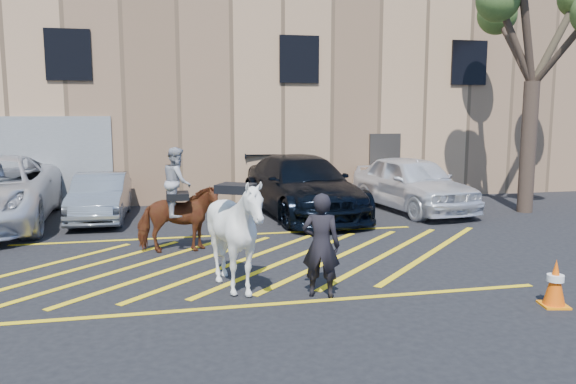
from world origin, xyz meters
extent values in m
plane|color=black|center=(0.00, 0.00, 0.00)|extent=(90.00, 90.00, 0.00)
imported|color=gray|center=(-3.04, 4.88, 0.64)|extent=(1.42, 3.89, 1.27)
imported|color=black|center=(2.49, 4.45, 0.84)|extent=(2.99, 6.02, 1.68)
imported|color=white|center=(5.90, 4.50, 0.82)|extent=(2.58, 5.04, 1.64)
imported|color=black|center=(1.09, -2.58, 0.84)|extent=(0.72, 0.60, 1.68)
cube|color=tan|center=(0.00, 12.00, 3.50)|extent=(32.00, 10.00, 7.00)
cube|color=#2D2D30|center=(0.00, 12.00, 7.15)|extent=(32.20, 10.20, 0.30)
cube|color=black|center=(-4.00, 6.96, 4.60)|extent=(1.30, 0.08, 1.50)
cube|color=black|center=(3.00, 6.96, 4.60)|extent=(1.30, 0.08, 1.50)
cube|color=black|center=(9.00, 6.96, 4.60)|extent=(1.30, 0.08, 1.50)
cube|color=#38332D|center=(6.00, 6.96, 1.10)|extent=(1.10, 0.08, 2.20)
cube|color=yellow|center=(-4.20, -0.30, 0.01)|extent=(4.20, 4.20, 0.01)
cube|color=yellow|center=(-3.15, -0.30, 0.01)|extent=(4.20, 4.20, 0.01)
cube|color=yellow|center=(-2.10, -0.30, 0.01)|extent=(4.20, 4.20, 0.01)
cube|color=yellow|center=(-1.05, -0.30, 0.01)|extent=(4.20, 4.20, 0.01)
cube|color=yellow|center=(0.00, -0.30, 0.01)|extent=(4.20, 4.20, 0.01)
cube|color=yellow|center=(1.05, -0.30, 0.01)|extent=(4.20, 4.20, 0.01)
cube|color=yellow|center=(2.10, -0.30, 0.01)|extent=(4.20, 4.20, 0.01)
cube|color=yellow|center=(3.15, -0.30, 0.01)|extent=(4.20, 4.20, 0.01)
cube|color=yellow|center=(4.20, -0.30, 0.01)|extent=(4.20, 4.20, 0.01)
cube|color=yellow|center=(0.00, 2.20, 0.01)|extent=(9.50, 0.12, 0.01)
cube|color=yellow|center=(0.00, -2.80, 0.01)|extent=(9.50, 0.12, 0.01)
imported|color=#5D3416|center=(-1.06, 0.81, 0.71)|extent=(1.68, 0.77, 1.42)
imported|color=#9C9DA6|center=(-1.06, 0.81, 1.49)|extent=(0.55, 0.70, 1.44)
cube|color=black|center=(-1.06, 0.81, 1.20)|extent=(0.46, 0.56, 0.14)
imported|color=white|center=(-0.19, -2.08, 0.97)|extent=(2.23, 2.30, 1.93)
cube|color=black|center=(-0.19, -2.08, 1.72)|extent=(0.72, 0.68, 0.14)
cube|color=orange|center=(4.45, -3.78, 0.01)|extent=(0.45, 0.45, 0.03)
cone|color=#EE5409|center=(4.45, -3.78, 0.38)|extent=(0.32, 0.32, 0.70)
cylinder|color=white|center=(4.45, -3.78, 0.44)|extent=(0.25, 0.25, 0.10)
cylinder|color=#45332A|center=(9.05, 3.53, 1.90)|extent=(0.44, 0.44, 3.80)
cylinder|color=#403627|center=(9.83, 3.66, 4.97)|extent=(1.76, 0.51, 2.68)
cylinder|color=#49382C|center=(8.97, 4.38, 4.80)|extent=(0.33, 1.88, 2.34)
cylinder|color=#413227|center=(8.44, 3.53, 4.85)|extent=(1.40, 0.20, 2.39)
cylinder|color=#403327|center=(9.39, 2.80, 4.59)|extent=(0.78, 1.62, 1.96)
cylinder|color=#45342A|center=(8.57, 3.25, 5.20)|extent=(1.16, 0.77, 3.11)
sphere|color=#40662B|center=(8.90, 5.24, 5.91)|extent=(1.20, 1.20, 1.20)
sphere|color=#46652B|center=(7.83, 3.53, 6.00)|extent=(1.20, 1.20, 1.20)
camera|label=1|loc=(-1.26, -10.95, 2.94)|focal=35.00mm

